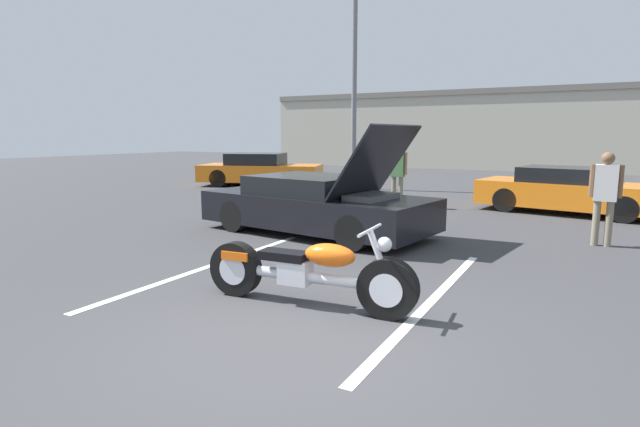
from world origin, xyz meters
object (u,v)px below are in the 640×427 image
Objects in this scene: parked_car_left_row at (260,170)px; light_pole at (356,55)px; parked_car_right_row at (568,191)px; motorcycle at (307,272)px; spectator_by_show_car at (605,191)px; spectator_near_motorcycle at (398,170)px; show_car_hood_open at (317,205)px.

light_pole is at bearing -9.86° from parked_car_left_row.
light_pole is 8.50m from parked_car_right_row.
parked_car_right_row is at bearing 71.80° from motorcycle.
light_pole is 10.68m from spectator_by_show_car.
parked_car_left_row is (-8.42, 11.00, 0.19)m from motorcycle.
parked_car_left_row reaches higher than motorcycle.
spectator_near_motorcycle is (2.89, -3.60, -3.65)m from light_pole.
spectator_by_show_car reaches higher than parked_car_left_row.
motorcycle is 4.25m from show_car_hood_open.
show_car_hood_open reaches higher than spectator_near_motorcycle.
light_pole is 1.74× the size of parked_car_left_row.
spectator_near_motorcycle reaches higher than parked_car_left_row.
spectator_by_show_car is (4.96, 1.42, 0.40)m from show_car_hood_open.
spectator_near_motorcycle reaches higher than parked_car_right_row.
light_pole is 13.22m from motorcycle.
motorcycle is at bearing -53.92° from show_car_hood_open.
light_pole is 5.56m from parked_car_left_row.
spectator_near_motorcycle is (0.15, 4.23, 0.44)m from show_car_hood_open.
spectator_near_motorcycle is 5.57m from spectator_by_show_car.
parked_car_left_row is at bearing 179.67° from parked_car_right_row.
show_car_hood_open is at bearing -67.25° from parked_car_left_row.
parked_car_right_row is 2.70× the size of spectator_by_show_car.
show_car_hood_open is at bearing 113.33° from motorcycle.
parked_car_right_row is at bearing 14.31° from spectator_near_motorcycle.
show_car_hood_open is (2.74, -7.83, -4.09)m from light_pole.
parked_car_right_row reaches higher than motorcycle.
parked_car_right_row is 4.25m from spectator_near_motorcycle.
light_pole reaches higher than spectator_near_motorcycle.
show_car_hood_open is 9.70m from parked_car_left_row.
parked_car_left_row is 2.89× the size of spectator_near_motorcycle.
light_pole reaches higher than motorcycle.
show_car_hood_open is at bearing -164.05° from spectator_by_show_car.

